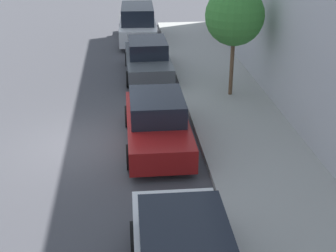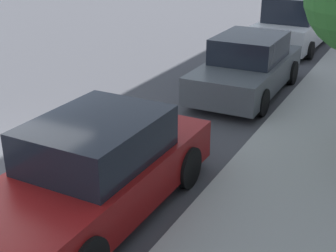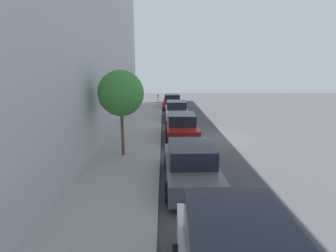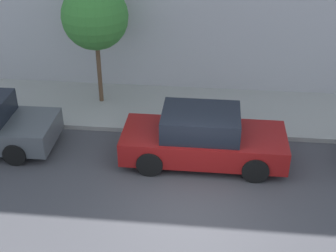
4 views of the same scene
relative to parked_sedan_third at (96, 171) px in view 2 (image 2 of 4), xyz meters
name	(u,v)px [view 2 (image 2 of 4)]	position (x,y,z in m)	size (l,w,h in m)	color
ground_plane	(2,175)	(-2.24, 0.16, -0.72)	(60.00, 60.00, 0.00)	#424247
parked_sedan_third	(96,171)	(0.00, 0.00, 0.00)	(1.92, 4.50, 1.54)	maroon
parked_sedan_fourth	(248,67)	(0.10, 6.57, 0.00)	(1.92, 4.52, 1.54)	#4C5156
parked_minivan_fifth	(296,22)	(-0.10, 12.46, 0.20)	(2.04, 4.95, 1.90)	silver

